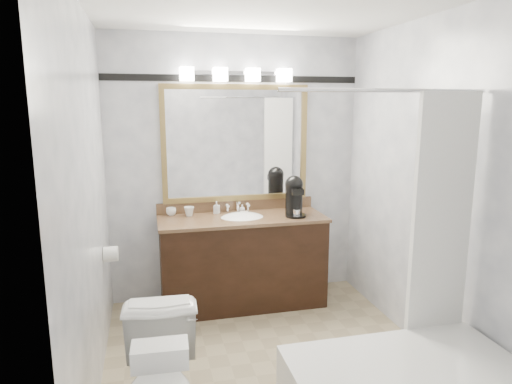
% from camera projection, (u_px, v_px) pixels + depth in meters
% --- Properties ---
extents(room, '(2.42, 2.62, 2.52)m').
position_uv_depth(room, '(272.00, 196.00, 3.14)').
color(room, gray).
rests_on(room, ground).
extents(vanity, '(1.53, 0.58, 0.97)m').
position_uv_depth(vanity, '(242.00, 259.00, 4.27)').
color(vanity, black).
rests_on(vanity, ground).
extents(mirror, '(1.40, 0.04, 1.10)m').
position_uv_depth(mirror, '(236.00, 144.00, 4.32)').
color(mirror, olive).
rests_on(mirror, room).
extents(vanity_light_bar, '(1.02, 0.14, 0.12)m').
position_uv_depth(vanity_light_bar, '(236.00, 74.00, 4.14)').
color(vanity_light_bar, silver).
rests_on(vanity_light_bar, room).
extents(accent_stripe, '(2.40, 0.01, 0.06)m').
position_uv_depth(accent_stripe, '(235.00, 79.00, 4.21)').
color(accent_stripe, black).
rests_on(accent_stripe, room).
extents(tp_roll, '(0.11, 0.12, 0.12)m').
position_uv_depth(tp_roll, '(111.00, 254.00, 3.62)').
color(tp_roll, white).
rests_on(tp_roll, room).
extents(tissue_box, '(0.25, 0.14, 0.10)m').
position_uv_depth(tissue_box, '(160.00, 355.00, 1.97)').
color(tissue_box, white).
rests_on(tissue_box, toilet).
extents(coffee_maker, '(0.19, 0.24, 0.37)m').
position_uv_depth(coffee_maker, '(294.00, 195.00, 4.21)').
color(coffee_maker, black).
rests_on(coffee_maker, vanity).
extents(cup_left, '(0.11, 0.11, 0.07)m').
position_uv_depth(cup_left, '(171.00, 212.00, 4.23)').
color(cup_left, white).
rests_on(cup_left, vanity).
extents(cup_right, '(0.11, 0.11, 0.09)m').
position_uv_depth(cup_right, '(189.00, 211.00, 4.21)').
color(cup_right, white).
rests_on(cup_right, vanity).
extents(soap_bottle_a, '(0.07, 0.07, 0.11)m').
position_uv_depth(soap_bottle_a, '(217.00, 207.00, 4.31)').
color(soap_bottle_a, white).
rests_on(soap_bottle_a, vanity).
extents(soap_bottle_b, '(0.07, 0.07, 0.07)m').
position_uv_depth(soap_bottle_b, '(242.00, 208.00, 4.37)').
color(soap_bottle_b, white).
rests_on(soap_bottle_b, vanity).
extents(soap_bar, '(0.08, 0.06, 0.02)m').
position_uv_depth(soap_bar, '(244.00, 212.00, 4.31)').
color(soap_bar, beige).
rests_on(soap_bar, vanity).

